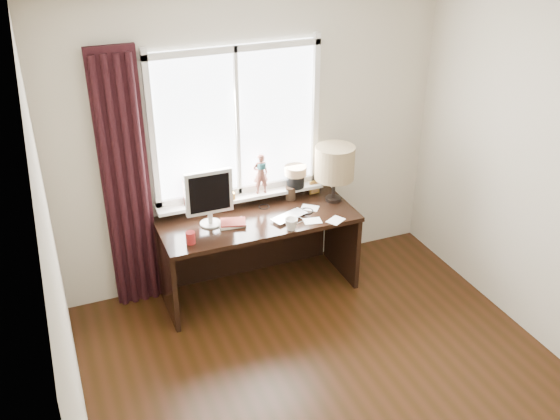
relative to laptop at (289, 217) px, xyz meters
name	(u,v)px	position (x,y,z in m)	size (l,w,h in m)	color
floor	(353,410)	(-0.15, -1.52, -0.76)	(3.50, 4.00, 0.00)	#32190B
ceiling	(381,38)	(-0.15, -1.52, 1.84)	(3.50, 4.00, 0.00)	white
wall_back	(253,141)	(-0.15, 0.48, 0.54)	(3.50, 2.60, 0.00)	beige
wall_left	(66,322)	(-1.90, -1.52, 0.54)	(4.00, 2.60, 0.00)	beige
laptop	(289,217)	(0.00, 0.00, 0.00)	(0.33, 0.21, 0.03)	silver
mug	(291,224)	(-0.06, -0.19, 0.04)	(0.11, 0.10, 0.11)	white
red_cup	(191,238)	(-0.89, -0.09, 0.04)	(0.08, 0.08, 0.10)	maroon
window	(241,144)	(-0.27, 0.43, 0.55)	(1.52, 0.22, 1.40)	white
curtain	(126,186)	(-1.28, 0.39, 0.35)	(0.38, 0.09, 2.25)	black
desk	(255,237)	(-0.25, 0.21, -0.26)	(1.70, 0.70, 0.75)	black
monitor	(209,195)	(-0.65, 0.15, 0.27)	(0.40, 0.18, 0.49)	beige
notebook_stack	(232,223)	(-0.49, 0.08, 0.00)	(0.25, 0.20, 0.03)	beige
brush_holder	(291,193)	(0.15, 0.33, 0.05)	(0.09, 0.09, 0.25)	black
icon_frame	(314,187)	(0.40, 0.35, 0.05)	(0.10, 0.03, 0.13)	gold
table_lamp	(335,163)	(0.50, 0.16, 0.35)	(0.35, 0.35, 0.52)	black
loose_papers	(319,216)	(0.25, -0.07, -0.01)	(0.36, 0.47, 0.00)	white
desk_cables	(296,210)	(0.11, 0.11, -0.01)	(0.46, 0.37, 0.01)	black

